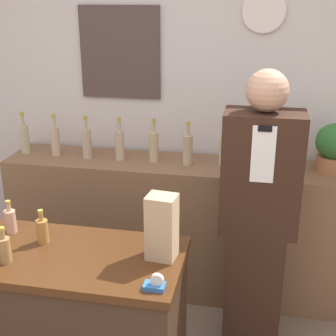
{
  "coord_description": "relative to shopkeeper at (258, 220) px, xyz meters",
  "views": [
    {
      "loc": [
        0.6,
        -1.25,
        2.06
      ],
      "look_at": [
        0.13,
        1.14,
        1.15
      ],
      "focal_mm": 50.0,
      "sensor_mm": 36.0,
      "label": 1
    }
  ],
  "objects": [
    {
      "name": "shelf_bottle_8",
      "position": [
        0.23,
        0.51,
        0.24
      ],
      "size": [
        0.07,
        0.07,
        0.3
      ],
      "color": "tan",
      "rests_on": "back_shelf"
    },
    {
      "name": "shelf_bottle_7",
      "position": [
        -0.01,
        0.51,
        0.24
      ],
      "size": [
        0.07,
        0.07,
        0.3
      ],
      "color": "tan",
      "rests_on": "back_shelf"
    },
    {
      "name": "shelf_bottle_4",
      "position": [
        -0.72,
        0.52,
        0.24
      ],
      "size": [
        0.07,
        0.07,
        0.3
      ],
      "color": "tan",
      "rests_on": "back_shelf"
    },
    {
      "name": "counter_bottle_4",
      "position": [
        -1.13,
        -0.76,
        0.12
      ],
      "size": [
        0.06,
        0.06,
        0.18
      ],
      "color": "olive",
      "rests_on": "display_counter"
    },
    {
      "name": "display_counter",
      "position": [
        -1.02,
        -0.64,
        -0.4
      ],
      "size": [
        1.38,
        0.56,
        0.9
      ],
      "color": "#382619",
      "rests_on": "ground_plane"
    },
    {
      "name": "tape_dispenser",
      "position": [
        -0.41,
        -0.83,
        0.07
      ],
      "size": [
        0.09,
        0.06,
        0.07
      ],
      "color": "#2D66A8",
      "rests_on": "display_counter"
    },
    {
      "name": "shopkeeper",
      "position": [
        0.0,
        0.0,
        0.0
      ],
      "size": [
        0.43,
        0.27,
        1.7
      ],
      "color": "#331E14",
      "rests_on": "ground_plane"
    },
    {
      "name": "shelf_bottle_5",
      "position": [
        -0.48,
        0.5,
        0.24
      ],
      "size": [
        0.07,
        0.07,
        0.3
      ],
      "color": "tan",
      "rests_on": "back_shelf"
    },
    {
      "name": "shelf_bottle_3",
      "position": [
        -0.96,
        0.51,
        0.24
      ],
      "size": [
        0.07,
        0.07,
        0.3
      ],
      "color": "tan",
      "rests_on": "back_shelf"
    },
    {
      "name": "back_wall",
      "position": [
        -0.64,
        0.8,
        0.51
      ],
      "size": [
        5.2,
        0.09,
        2.7
      ],
      "color": "silver",
      "rests_on": "ground_plane"
    },
    {
      "name": "shelf_bottle_2",
      "position": [
        -1.2,
        0.51,
        0.24
      ],
      "size": [
        0.07,
        0.07,
        0.3
      ],
      "color": "tan",
      "rests_on": "back_shelf"
    },
    {
      "name": "counter_bottle_3",
      "position": [
        -1.25,
        -0.49,
        0.12
      ],
      "size": [
        0.06,
        0.06,
        0.18
      ],
      "color": "tan",
      "rests_on": "display_counter"
    },
    {
      "name": "back_shelf",
      "position": [
        -0.58,
        0.52,
        -0.36
      ],
      "size": [
        2.34,
        0.45,
        0.97
      ],
      "color": "brown",
      "rests_on": "ground_plane"
    },
    {
      "name": "shelf_bottle_6",
      "position": [
        -0.25,
        0.53,
        0.24
      ],
      "size": [
        0.07,
        0.07,
        0.3
      ],
      "color": "tan",
      "rests_on": "back_shelf"
    },
    {
      "name": "counter_bottle_5",
      "position": [
        -1.04,
        -0.56,
        0.12
      ],
      "size": [
        0.06,
        0.06,
        0.18
      ],
      "color": "#A67134",
      "rests_on": "display_counter"
    },
    {
      "name": "paper_bag",
      "position": [
        -0.44,
        -0.58,
        0.21
      ],
      "size": [
        0.15,
        0.13,
        0.31
      ],
      "color": "tan",
      "rests_on": "display_counter"
    },
    {
      "name": "shelf_bottle_1",
      "position": [
        -1.44,
        0.52,
        0.24
      ],
      "size": [
        0.07,
        0.07,
        0.3
      ],
      "color": "tan",
      "rests_on": "back_shelf"
    },
    {
      "name": "potted_plant",
      "position": [
        0.45,
        0.56,
        0.29
      ],
      "size": [
        0.23,
        0.23,
        0.32
      ],
      "color": "#B27047",
      "rests_on": "back_shelf"
    },
    {
      "name": "shelf_bottle_0",
      "position": [
        -1.68,
        0.52,
        0.24
      ],
      "size": [
        0.07,
        0.07,
        0.3
      ],
      "color": "#B2AE85",
      "rests_on": "back_shelf"
    }
  ]
}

